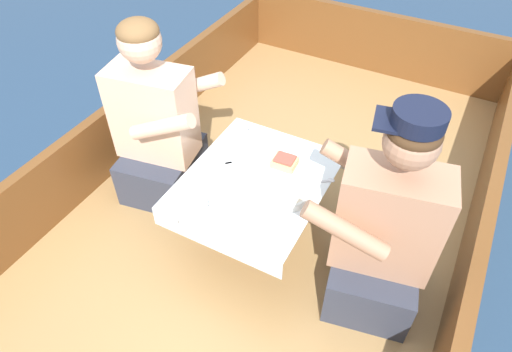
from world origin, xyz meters
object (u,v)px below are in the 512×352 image
object	(u,v)px
sandwich	(285,162)
coffee_cup_starboard	(259,213)
person_starboard	(382,234)
coffee_cup_center	(242,128)
person_port	(157,130)
tin_can	(230,197)
coffee_cup_port	(201,207)

from	to	relation	value
sandwich	coffee_cup_starboard	distance (m)	0.34
person_starboard	coffee_cup_center	world-z (taller)	person_starboard
person_port	tin_can	world-z (taller)	person_port
person_starboard	coffee_cup_port	size ratio (longest dim) A/B	11.47
person_starboard	coffee_cup_starboard	distance (m)	0.51
sandwich	person_port	bearing A→B (deg)	-174.22
coffee_cup_port	sandwich	bearing A→B (deg)	65.69
sandwich	coffee_cup_center	world-z (taller)	sandwich
coffee_cup_center	tin_can	xyz separation A→B (m)	(0.19, -0.45, -0.00)
person_port	sandwich	distance (m)	0.70
person_port	coffee_cup_starboard	distance (m)	0.79
sandwich	tin_can	distance (m)	0.33
sandwich	coffee_cup_starboard	size ratio (longest dim) A/B	1.21
coffee_cup_starboard	tin_can	xyz separation A→B (m)	(-0.16, 0.03, -0.01)
person_starboard	tin_can	size ratio (longest dim) A/B	15.28
sandwich	coffee_cup_port	size ratio (longest dim) A/B	1.31
person_port	coffee_cup_center	bearing A→B (deg)	18.45
person_starboard	coffee_cup_center	xyz separation A→B (m)	(-0.84, 0.34, 0.01)
sandwich	coffee_cup_port	bearing A→B (deg)	-114.31
sandwich	tin_can	xyz separation A→B (m)	(-0.11, -0.31, -0.00)
sandwich	coffee_cup_starboard	bearing A→B (deg)	-82.83
person_starboard	tin_can	xyz separation A→B (m)	(-0.65, -0.11, 0.01)
sandwich	coffee_cup_port	distance (m)	0.47
coffee_cup_port	person_port	bearing A→B (deg)	144.70
coffee_cup_center	tin_can	bearing A→B (deg)	-66.66
coffee_cup_port	coffee_cup_starboard	world-z (taller)	coffee_cup_starboard
coffee_cup_port	coffee_cup_center	bearing A→B (deg)	101.56
person_port	coffee_cup_starboard	size ratio (longest dim) A/B	10.36
person_port	coffee_cup_starboard	world-z (taller)	person_port
sandwich	coffee_cup_port	xyz separation A→B (m)	(-0.19, -0.43, -0.00)
coffee_cup_starboard	tin_can	size ratio (longest dim) A/B	1.44
coffee_cup_port	tin_can	distance (m)	0.14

